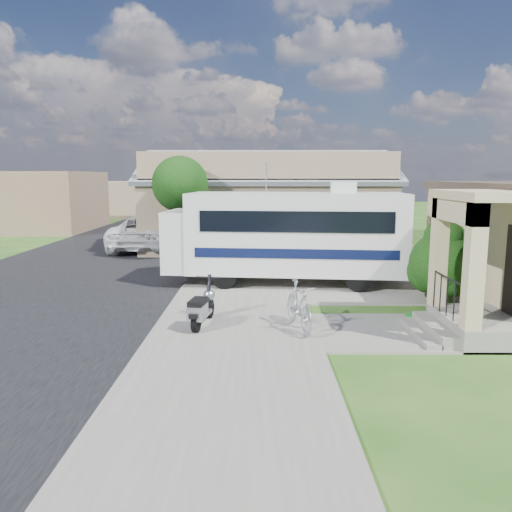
{
  "coord_description": "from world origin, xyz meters",
  "views": [
    {
      "loc": [
        -0.41,
        -12.56,
        3.73
      ],
      "look_at": [
        -0.5,
        2.5,
        1.3
      ],
      "focal_mm": 35.0,
      "sensor_mm": 36.0,
      "label": 1
    }
  ],
  "objects_px": {
    "motorhome": "(287,233)",
    "scooter": "(202,308)",
    "shrub": "(443,260)",
    "pickup_truck": "(150,232)",
    "bicycle": "(299,308)",
    "garden_hose": "(412,319)",
    "van": "(166,219)"
  },
  "relations": [
    {
      "from": "shrub",
      "to": "bicycle",
      "type": "relative_size",
      "value": 1.29
    },
    {
      "from": "motorhome",
      "to": "garden_hose",
      "type": "bearing_deg",
      "value": -51.43
    },
    {
      "from": "motorhome",
      "to": "shrub",
      "type": "height_order",
      "value": "motorhome"
    },
    {
      "from": "bicycle",
      "to": "garden_hose",
      "type": "height_order",
      "value": "bicycle"
    },
    {
      "from": "garden_hose",
      "to": "shrub",
      "type": "bearing_deg",
      "value": 53.61
    },
    {
      "from": "van",
      "to": "scooter",
      "type": "bearing_deg",
      "value": -80.03
    },
    {
      "from": "motorhome",
      "to": "scooter",
      "type": "height_order",
      "value": "motorhome"
    },
    {
      "from": "pickup_truck",
      "to": "van",
      "type": "height_order",
      "value": "van"
    },
    {
      "from": "motorhome",
      "to": "pickup_truck",
      "type": "bearing_deg",
      "value": 133.24
    },
    {
      "from": "motorhome",
      "to": "bicycle",
      "type": "distance_m",
      "value": 5.46
    },
    {
      "from": "motorhome",
      "to": "shrub",
      "type": "distance_m",
      "value": 5.15
    },
    {
      "from": "motorhome",
      "to": "bicycle",
      "type": "xyz_separation_m",
      "value": [
        -0.0,
        -5.32,
        -1.2
      ]
    },
    {
      "from": "garden_hose",
      "to": "pickup_truck",
      "type": "bearing_deg",
      "value": 126.48
    },
    {
      "from": "motorhome",
      "to": "scooter",
      "type": "xyz_separation_m",
      "value": [
        -2.38,
        -5.13,
        -1.26
      ]
    },
    {
      "from": "motorhome",
      "to": "van",
      "type": "relative_size",
      "value": 1.29
    },
    {
      "from": "shrub",
      "to": "garden_hose",
      "type": "relative_size",
      "value": 6.66
    },
    {
      "from": "scooter",
      "to": "bicycle",
      "type": "bearing_deg",
      "value": 4.67
    },
    {
      "from": "shrub",
      "to": "pickup_truck",
      "type": "distance_m",
      "value": 15.51
    },
    {
      "from": "van",
      "to": "garden_hose",
      "type": "xyz_separation_m",
      "value": [
        10.0,
        -19.9,
        -0.85
      ]
    },
    {
      "from": "pickup_truck",
      "to": "van",
      "type": "xyz_separation_m",
      "value": [
        -0.46,
        7.0,
        0.05
      ]
    },
    {
      "from": "pickup_truck",
      "to": "garden_hose",
      "type": "relative_size",
      "value": 16.84
    },
    {
      "from": "bicycle",
      "to": "pickup_truck",
      "type": "height_order",
      "value": "pickup_truck"
    },
    {
      "from": "shrub",
      "to": "van",
      "type": "relative_size",
      "value": 0.39
    },
    {
      "from": "scooter",
      "to": "bicycle",
      "type": "height_order",
      "value": "scooter"
    },
    {
      "from": "scooter",
      "to": "garden_hose",
      "type": "relative_size",
      "value": 4.68
    },
    {
      "from": "scooter",
      "to": "van",
      "type": "height_order",
      "value": "van"
    },
    {
      "from": "motorhome",
      "to": "scooter",
      "type": "bearing_deg",
      "value": -109.67
    },
    {
      "from": "bicycle",
      "to": "pickup_truck",
      "type": "xyz_separation_m",
      "value": [
        -6.55,
        13.69,
        0.3
      ]
    },
    {
      "from": "scooter",
      "to": "van",
      "type": "xyz_separation_m",
      "value": [
        -4.63,
        20.49,
        0.42
      ]
    },
    {
      "from": "van",
      "to": "garden_hose",
      "type": "height_order",
      "value": "van"
    },
    {
      "from": "motorhome",
      "to": "shrub",
      "type": "bearing_deg",
      "value": -25.19
    },
    {
      "from": "shrub",
      "to": "pickup_truck",
      "type": "bearing_deg",
      "value": 135.04
    }
  ]
}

